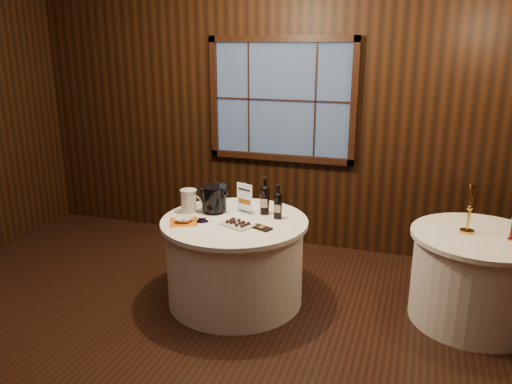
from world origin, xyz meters
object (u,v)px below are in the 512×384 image
(sign_stand, at_px, (245,202))
(ice_bucket, at_px, (214,198))
(port_bottle_right, at_px, (278,204))
(chocolate_plate, at_px, (238,224))
(red_candle, at_px, (512,231))
(chocolate_box, at_px, (261,228))
(grape_bunch, at_px, (202,221))
(glass_pitcher, at_px, (189,201))
(cracker_bowl, at_px, (184,220))
(main_table, at_px, (235,260))
(side_table, at_px, (475,278))
(brass_candlestick, at_px, (469,215))
(port_bottle_left, at_px, (265,198))

(sign_stand, distance_m, ice_bucket, 0.28)
(port_bottle_right, bearing_deg, chocolate_plate, -141.46)
(chocolate_plate, distance_m, red_candle, 2.16)
(chocolate_box, distance_m, grape_bunch, 0.53)
(port_bottle_right, relative_size, glass_pitcher, 1.46)
(chocolate_plate, distance_m, cracker_bowl, 0.47)
(main_table, bearing_deg, cracker_bowl, -153.40)
(chocolate_box, bearing_deg, chocolate_plate, -158.06)
(chocolate_plate, height_order, grape_bunch, chocolate_plate)
(chocolate_box, relative_size, grape_bunch, 1.10)
(port_bottle_right, relative_size, cracker_bowl, 2.10)
(side_table, relative_size, glass_pitcher, 5.09)
(port_bottle_right, relative_size, grape_bunch, 1.89)
(ice_bucket, height_order, brass_candlestick, brass_candlestick)
(cracker_bowl, distance_m, brass_candlestick, 2.34)
(port_bottle_left, distance_m, chocolate_box, 0.40)
(chocolate_box, xyz_separation_m, cracker_bowl, (-0.68, -0.06, 0.01))
(port_bottle_right, bearing_deg, main_table, -164.17)
(side_table, bearing_deg, glass_pitcher, -174.34)
(brass_candlestick, bearing_deg, port_bottle_left, -177.14)
(ice_bucket, xyz_separation_m, brass_candlestick, (2.14, 0.18, 0.02))
(side_table, xyz_separation_m, sign_stand, (-1.97, -0.09, 0.48))
(sign_stand, bearing_deg, brass_candlestick, 24.77)
(glass_pitcher, xyz_separation_m, red_candle, (2.67, 0.19, -0.03))
(sign_stand, bearing_deg, red_candle, 22.49)
(sign_stand, distance_m, glass_pitcher, 0.51)
(ice_bucket, bearing_deg, side_table, 4.25)
(chocolate_box, distance_m, brass_candlestick, 1.67)
(cracker_bowl, xyz_separation_m, red_candle, (2.60, 0.44, 0.05))
(port_bottle_right, relative_size, brass_candlestick, 0.75)
(grape_bunch, bearing_deg, chocolate_box, 3.15)
(port_bottle_right, bearing_deg, sign_stand, 162.69)
(port_bottle_left, xyz_separation_m, glass_pitcher, (-0.66, -0.17, -0.04))
(chocolate_plate, distance_m, chocolate_box, 0.21)
(glass_pitcher, bearing_deg, port_bottle_right, 5.91)
(main_table, distance_m, side_table, 2.02)
(ice_bucket, xyz_separation_m, glass_pitcher, (-0.21, -0.08, -0.02))
(cracker_bowl, bearing_deg, glass_pitcher, 105.46)
(side_table, height_order, cracker_bowl, cracker_bowl)
(sign_stand, bearing_deg, port_bottle_right, 12.34)
(port_bottle_right, distance_m, red_candle, 1.86)
(chocolate_box, bearing_deg, ice_bucket, 176.20)
(brass_candlestick, bearing_deg, side_table, -7.24)
(side_table, relative_size, chocolate_plate, 3.36)
(port_bottle_left, distance_m, red_candle, 2.01)
(chocolate_plate, relative_size, grape_bunch, 1.97)
(port_bottle_left, distance_m, grape_bunch, 0.60)
(sign_stand, xyz_separation_m, port_bottle_left, (0.18, 0.02, 0.05))
(glass_pitcher, height_order, cracker_bowl, glass_pitcher)
(sign_stand, distance_m, port_bottle_left, 0.19)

